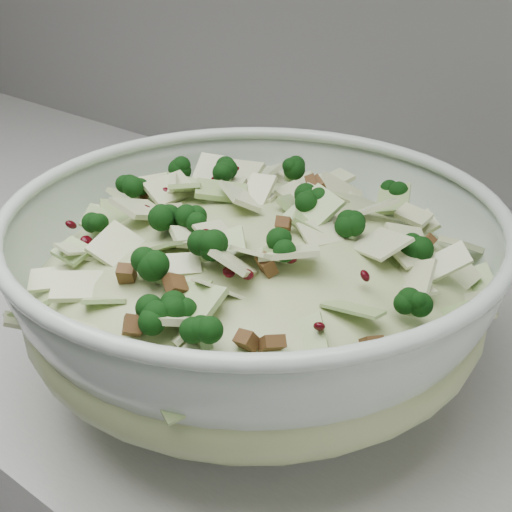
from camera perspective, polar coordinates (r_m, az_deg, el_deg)
The scene contains 3 objects.
counter at distance 1.27m, azimuth -16.62°, elevation -13.67°, with size 3.60×0.60×0.90m, color #A8A8A4.
mixing_bowl at distance 0.57m, azimuth -0.10°, elevation -2.83°, with size 0.49×0.49×0.16m.
salad at distance 0.56m, azimuth -0.10°, elevation -0.62°, with size 0.48×0.48×0.16m.
Camera 1 is at (0.84, 1.22, 1.28)m, focal length 50.00 mm.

